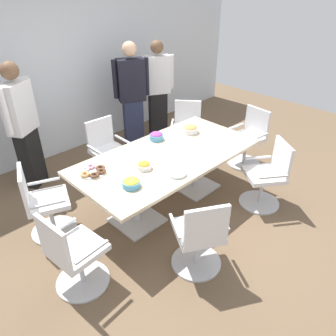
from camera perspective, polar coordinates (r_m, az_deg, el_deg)
The scene contains 19 objects.
ground_plane at distance 4.49m, azimuth 0.00°, elevation -6.08°, with size 10.00×10.00×0.01m, color brown.
back_wall at distance 5.70m, azimuth -17.98°, elevation 16.40°, with size 8.00×0.10×2.80m, color silver.
conference_table at distance 4.14m, azimuth 0.00°, elevation 0.89°, with size 2.40×1.20×0.75m.
office_chair_0 at distance 3.37m, azimuth 5.56°, elevation -12.24°, with size 0.74×0.74×0.91m.
office_chair_1 at distance 4.44m, azimuth 17.05°, elevation -1.66°, with size 0.75×0.75×0.91m.
office_chair_2 at distance 5.37m, azimuth 13.97°, elevation 4.75°, with size 0.60×0.60×0.91m.
office_chair_3 at distance 5.50m, azimuth 3.32°, elevation 6.28°, with size 0.76×0.76×0.91m.
office_chair_4 at distance 4.90m, azimuth -10.58°, elevation 2.51°, with size 0.55×0.55×0.91m.
office_chair_5 at distance 4.03m, azimuth -21.03°, elevation -6.20°, with size 0.70×0.70×0.91m.
office_chair_6 at distance 3.31m, azimuth -16.37°, elevation -14.67°, with size 0.59×0.59×0.91m.
person_standing_0 at distance 4.85m, azimuth -24.18°, elevation 6.88°, with size 0.55×0.43×1.79m.
person_standing_1 at distance 5.59m, azimuth -6.35°, elevation 12.61°, with size 0.59×0.39×1.81m.
person_standing_2 at distance 6.05m, azimuth -1.85°, elevation 13.82°, with size 0.58×0.40×1.75m.
snack_bowl_chips_yellow at distance 3.46m, azimuth -6.50°, elevation -2.61°, with size 0.20×0.20×0.10m.
snack_bowl_candy_mix at distance 4.43m, azimuth -2.06°, elevation 5.65°, with size 0.19×0.19×0.11m.
snack_bowl_cookies at distance 4.65m, azimuth 3.98°, elevation 6.85°, with size 0.22×0.22×0.11m.
snack_bowl_chips_orange at distance 3.77m, azimuth -4.22°, elevation 0.43°, with size 0.17×0.17×0.09m.
donut_platter at distance 3.79m, azimuth -13.12°, elevation -0.56°, with size 0.31×0.30×0.04m.
plate_stack at distance 3.66m, azimuth 1.61°, elevation -1.02°, with size 0.21×0.21×0.03m.
Camera 1 is at (-2.52, -2.54, 2.71)m, focal length 34.60 mm.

